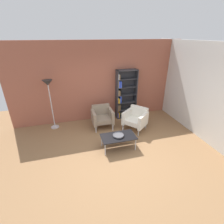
# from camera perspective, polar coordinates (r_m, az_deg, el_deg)

# --- Properties ---
(ground_plane) EXTENTS (8.32, 8.32, 0.00)m
(ground_plane) POSITION_cam_1_polar(r_m,az_deg,el_deg) (4.78, 2.40, -14.64)
(ground_plane) COLOR olive
(brick_back_panel) EXTENTS (6.40, 0.12, 2.90)m
(brick_back_panel) POSITION_cam_1_polar(r_m,az_deg,el_deg) (6.26, -4.35, 10.25)
(brick_back_panel) COLOR #9E5642
(brick_back_panel) RESTS_ON ground_plane
(plaster_right_partition) EXTENTS (0.12, 5.20, 2.90)m
(plaster_right_partition) POSITION_cam_1_polar(r_m,az_deg,el_deg) (5.96, 28.10, 6.54)
(plaster_right_partition) COLOR silver
(plaster_right_partition) RESTS_ON ground_plane
(bookshelf_tall) EXTENTS (0.80, 0.30, 1.90)m
(bookshelf_tall) POSITION_cam_1_polar(r_m,az_deg,el_deg) (6.46, 4.31, 5.98)
(bookshelf_tall) COLOR #333338
(bookshelf_tall) RESTS_ON ground_plane
(coffee_table_low) EXTENTS (1.00, 0.56, 0.40)m
(coffee_table_low) POSITION_cam_1_polar(r_m,az_deg,el_deg) (4.84, 2.20, -8.65)
(coffee_table_low) COLOR black
(coffee_table_low) RESTS_ON ground_plane
(decorative_bowl) EXTENTS (0.32, 0.32, 0.05)m
(decorative_bowl) POSITION_cam_1_polar(r_m,az_deg,el_deg) (4.80, 2.21, -7.99)
(decorative_bowl) COLOR #4C4C51
(decorative_bowl) RESTS_ON coffee_table_low
(armchair_corner_red) EXTENTS (0.94, 0.95, 0.78)m
(armchair_corner_red) POSITION_cam_1_polar(r_m,az_deg,el_deg) (5.81, 8.23, -2.14)
(armchair_corner_red) COLOR white
(armchair_corner_red) RESTS_ON ground_plane
(armchair_near_window) EXTENTS (0.72, 0.66, 0.78)m
(armchair_near_window) POSITION_cam_1_polar(r_m,az_deg,el_deg) (5.90, -3.45, -1.47)
(armchair_near_window) COLOR gray
(armchair_near_window) RESTS_ON ground_plane
(floor_lamp_torchiere) EXTENTS (0.32, 0.32, 1.74)m
(floor_lamp_torchiere) POSITION_cam_1_polar(r_m,az_deg,el_deg) (5.83, -21.01, 7.47)
(floor_lamp_torchiere) COLOR silver
(floor_lamp_torchiere) RESTS_ON ground_plane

